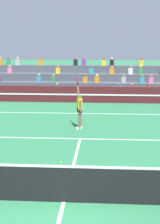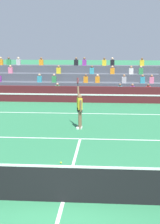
{
  "view_description": "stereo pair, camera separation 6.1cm",
  "coord_description": "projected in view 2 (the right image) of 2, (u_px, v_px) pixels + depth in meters",
  "views": [
    {
      "loc": [
        1.12,
        -9.51,
        4.5
      ],
      "look_at": [
        -0.05,
        6.98,
        1.1
      ],
      "focal_mm": 60.0,
      "sensor_mm": 36.0,
      "label": 1
    },
    {
      "loc": [
        1.18,
        -9.5,
        4.5
      ],
      "look_at": [
        -0.05,
        6.98,
        1.1
      ],
      "focal_mm": 60.0,
      "sensor_mm": 36.0,
      "label": 2
    }
  ],
  "objects": [
    {
      "name": "tennis_net",
      "position": [
        63.0,
        183.0,
        10.17
      ],
      "size": [
        12.0,
        0.1,
        1.1
      ],
      "color": "slate",
      "rests_on": "ground"
    },
    {
      "name": "tennis_ball",
      "position": [
        61.0,
        163.0,
        13.36
      ],
      "size": [
        0.07,
        0.07,
        0.07
      ],
      "primitive_type": "sphere",
      "color": "#C6DB33",
      "rests_on": "ground"
    },
    {
      "name": "bleacher_stand",
      "position": [
        92.0,
        84.0,
        28.45
      ],
      "size": [
        17.06,
        3.8,
        2.83
      ],
      "color": "#4C515B",
      "rests_on": "ground"
    },
    {
      "name": "court_lines",
      "position": [
        63.0,
        202.0,
        10.27
      ],
      "size": [
        11.1,
        23.9,
        0.01
      ],
      "color": "white",
      "rests_on": "ground"
    },
    {
      "name": "ground_plane",
      "position": [
        63.0,
        202.0,
        10.27
      ],
      "size": [
        120.0,
        120.0,
        0.0
      ],
      "primitive_type": "plane",
      "color": "#2D7A4C"
    },
    {
      "name": "tennis_player",
      "position": [
        80.0,
        109.0,
        18.21
      ],
      "size": [
        0.35,
        0.91,
        2.5
      ],
      "color": "brown",
      "rests_on": "ground"
    },
    {
      "name": "sponsor_banner_wall",
      "position": [
        90.0,
        94.0,
        25.41
      ],
      "size": [
        18.0,
        0.26,
        1.1
      ],
      "color": "#51191E",
      "rests_on": "ground"
    }
  ]
}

